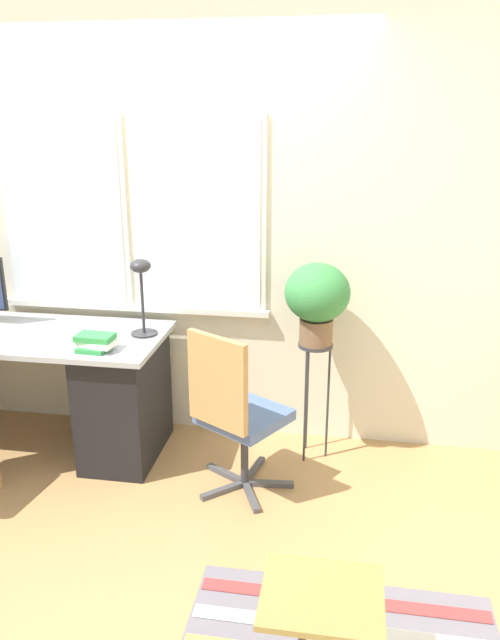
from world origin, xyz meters
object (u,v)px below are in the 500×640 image
Objects in this scene: plant_stand at (315,365)px; potted_plant at (317,297)px; folding_stool at (322,603)px; desk_lamp at (141,282)px; office_chair_swivel at (235,412)px; book_stack at (95,342)px.

potted_plant reaches higher than plant_stand.
potted_plant reaches higher than folding_stool.
desk_lamp is 2.07m from folding_stool.
potted_plant is (0.00, 0.00, 0.42)m from plant_stand.
office_chair_swivel reaches higher than folding_stool.
plant_stand is at bearing 16.81° from book_stack.
book_stack is (-0.18, -0.29, -0.28)m from desk_lamp.
folding_stool is at bearing -44.14° from book_stack.
office_chair_swivel is 2.13× the size of folding_stool.
folding_stool is (1.33, -1.29, -0.40)m from book_stack.
potted_plant reaches higher than office_chair_swivel.
office_chair_swivel is at bearing -6.71° from book_stack.
plant_stand is (1.19, 0.36, -0.20)m from book_stack.
book_stack is 0.24× the size of office_chair_swivel.
office_chair_swivel is at bearing -31.63° from desk_lamp.
desk_lamp is at bearing 126.00° from folding_stool.
desk_lamp is 1.12m from plant_stand.
plant_stand is at bearing -100.04° from office_chair_swivel.
plant_stand is (1.01, 0.07, -0.48)m from desk_lamp.
office_chair_swivel is 2.02× the size of potted_plant.
plant_stand is at bearing 94.76° from folding_stool.
desk_lamp is 0.47× the size of office_chair_swivel.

